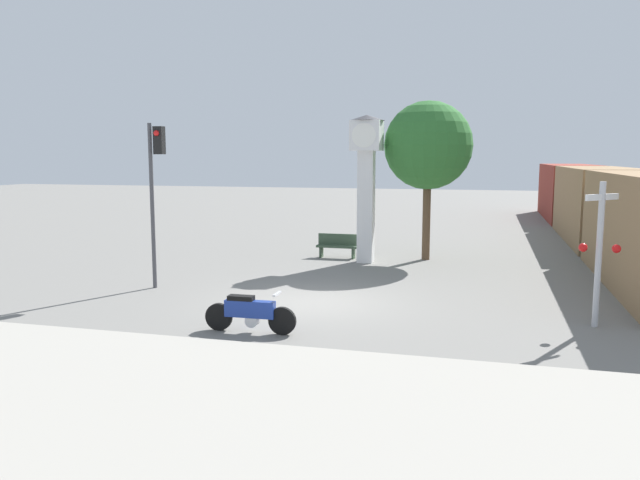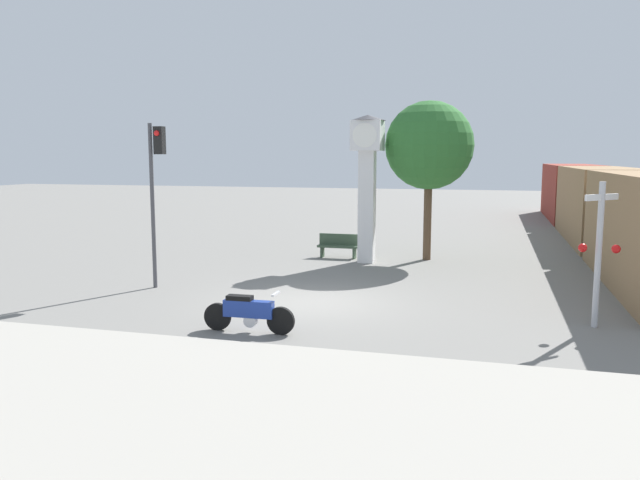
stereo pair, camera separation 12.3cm
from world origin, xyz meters
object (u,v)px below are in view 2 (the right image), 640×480
Objects in this scene: clock_tower at (367,166)px; freight_train at (600,205)px; traffic_light at (156,177)px; bench at (339,245)px; street_tree at (429,146)px; motorcycle at (248,313)px; railroad_crossing_signal at (599,248)px.

clock_tower is 12.77m from freight_train.
traffic_light is at bearing -129.78° from clock_tower.
traffic_light is (-5.10, -6.13, -0.24)m from clock_tower.
clock_tower is 3.37× the size of bench.
traffic_light is at bearing -134.61° from street_tree.
clock_tower is 3.38m from bench.
street_tree is at bearing 45.39° from traffic_light.
freight_train is at bearing 46.16° from street_tree.
motorcycle is 1.32× the size of bench.
clock_tower is 7.98m from traffic_light.
motorcycle is at bearing -87.21° from bench.
freight_train reaches higher than motorcycle.
traffic_light reaches higher than motorcycle.
clock_tower is at bearing -137.02° from freight_train.
traffic_light is at bearing 138.02° from motorcycle.
traffic_light is at bearing 174.04° from railroad_crossing_signal.
motorcycle is at bearing -104.32° from street_tree.
freight_train is at bearing 45.78° from traffic_light.
motorcycle is 10.39m from clock_tower.
railroad_crossing_signal is (-2.45, -15.98, 0.14)m from freight_train.
railroad_crossing_signal is at bearing -47.30° from clock_tower.
clock_tower is at bearing 84.53° from motorcycle.
freight_train is 13.17m from bench.
traffic_light is at bearing -119.37° from bench.
railroad_crossing_signal is (11.90, -1.24, -1.48)m from traffic_light.
motorcycle is 8.05m from railroad_crossing_signal.
freight_train is at bearing 42.98° from clock_tower.
street_tree is at bearing 7.59° from bench.
bench is at bearing -172.41° from street_tree.
traffic_light reaches higher than bench.
railroad_crossing_signal reaches higher than motorcycle.
street_tree reaches higher than freight_train.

